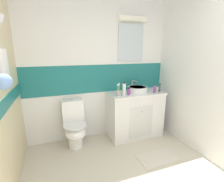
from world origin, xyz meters
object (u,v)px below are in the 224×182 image
(toothpaste_tube_upright, at_px, (160,88))
(shampoo_bottle_tall, at_px, (124,89))
(toilet, at_px, (75,126))
(toothbrush_cup, at_px, (118,92))
(sink_basin, at_px, (137,89))
(soap_dispenser, at_px, (155,89))
(lotion_bottle_short, at_px, (129,91))

(toothpaste_tube_upright, bearing_deg, shampoo_bottle_tall, 179.32)
(toilet, xyz_separation_m, toothbrush_cup, (0.74, -0.13, 0.54))
(toilet, height_order, toothpaste_tube_upright, toothpaste_tube_upright)
(sink_basin, distance_m, soap_dispenser, 0.31)
(toothbrush_cup, height_order, toothpaste_tube_upright, toothbrush_cup)
(toilet, relative_size, shampoo_bottle_tall, 3.49)
(toothpaste_tube_upright, distance_m, shampoo_bottle_tall, 0.71)
(toothbrush_cup, relative_size, toothpaste_tube_upright, 1.41)
(toothpaste_tube_upright, relative_size, shampoo_bottle_tall, 0.70)
(toilet, bearing_deg, sink_basin, 1.20)
(shampoo_bottle_tall, bearing_deg, sink_basin, 24.82)
(shampoo_bottle_tall, bearing_deg, lotion_bottle_short, 0.48)
(soap_dispenser, distance_m, toothpaste_tube_upright, 0.12)
(toothbrush_cup, height_order, shampoo_bottle_tall, shampoo_bottle_tall)
(toothbrush_cup, xyz_separation_m, toothpaste_tube_upright, (0.82, -0.01, 0.02))
(lotion_bottle_short, distance_m, toothpaste_tube_upright, 0.62)
(toothpaste_tube_upright, bearing_deg, soap_dispenser, -173.15)
(toothpaste_tube_upright, bearing_deg, toilet, 174.82)
(sink_basin, bearing_deg, toothbrush_cup, -161.16)
(sink_basin, height_order, shampoo_bottle_tall, shampoo_bottle_tall)
(toilet, relative_size, toothbrush_cup, 3.52)
(toothbrush_cup, relative_size, soap_dispenser, 1.33)
(sink_basin, bearing_deg, soap_dispenser, -35.51)
(lotion_bottle_short, relative_size, toothpaste_tube_upright, 0.83)
(toilet, height_order, shampoo_bottle_tall, shampoo_bottle_tall)
(toilet, distance_m, soap_dispenser, 1.55)
(toilet, bearing_deg, shampoo_bottle_tall, -8.94)
(toilet, distance_m, toothpaste_tube_upright, 1.66)
(toothbrush_cup, bearing_deg, soap_dispenser, -2.34)
(toothpaste_tube_upright, bearing_deg, lotion_bottle_short, 179.15)
(sink_basin, relative_size, toothpaste_tube_upright, 2.59)
(toilet, xyz_separation_m, shampoo_bottle_tall, (0.84, -0.13, 0.59))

